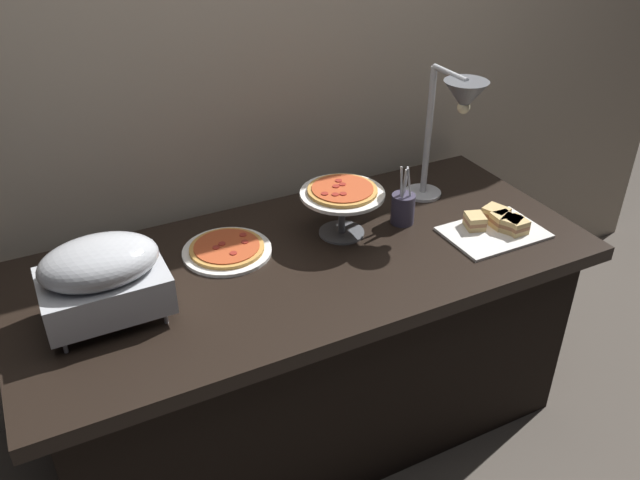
# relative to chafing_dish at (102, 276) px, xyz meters

# --- Properties ---
(ground_plane) EXTENTS (8.00, 8.00, 0.00)m
(ground_plane) POSITION_rel_chafing_dish_xyz_m (0.64, 0.03, -0.90)
(ground_plane) COLOR #4C443D
(back_wall) EXTENTS (4.40, 0.04, 2.40)m
(back_wall) POSITION_rel_chafing_dish_xyz_m (0.64, 0.53, 0.30)
(back_wall) COLOR tan
(back_wall) RESTS_ON ground_plane
(buffet_table) EXTENTS (1.90, 0.84, 0.76)m
(buffet_table) POSITION_rel_chafing_dish_xyz_m (0.64, 0.03, -0.52)
(buffet_table) COLOR black
(buffet_table) RESTS_ON ground_plane
(chafing_dish) EXTENTS (0.34, 0.24, 0.26)m
(chafing_dish) POSITION_rel_chafing_dish_xyz_m (0.00, 0.00, 0.00)
(chafing_dish) COLOR #B7BABF
(chafing_dish) RESTS_ON buffet_table
(heat_lamp) EXTENTS (0.15, 0.32, 0.51)m
(heat_lamp) POSITION_rel_chafing_dish_xyz_m (1.24, 0.08, 0.25)
(heat_lamp) COLOR #B7BABF
(heat_lamp) RESTS_ON buffet_table
(pizza_plate_front) EXTENTS (0.30, 0.30, 0.03)m
(pizza_plate_front) POSITION_rel_chafing_dish_xyz_m (0.42, 0.17, -0.13)
(pizza_plate_front) COLOR white
(pizza_plate_front) RESTS_ON buffet_table
(pizza_plate_center) EXTENTS (0.29, 0.29, 0.18)m
(pizza_plate_center) POSITION_rel_chafing_dish_xyz_m (0.82, 0.11, -0.00)
(pizza_plate_center) COLOR #595B60
(pizza_plate_center) RESTS_ON buffet_table
(sandwich_platter) EXTENTS (0.34, 0.24, 0.06)m
(sandwich_platter) POSITION_rel_chafing_dish_xyz_m (1.31, -0.12, -0.12)
(sandwich_platter) COLOR white
(sandwich_platter) RESTS_ON buffet_table
(sauce_cup_near) EXTENTS (0.07, 0.07, 0.03)m
(sauce_cup_near) POSITION_rel_chafing_dish_xyz_m (0.01, 0.25, -0.13)
(sauce_cup_near) COLOR black
(sauce_cup_near) RESTS_ON buffet_table
(utensil_holder) EXTENTS (0.08, 0.08, 0.22)m
(utensil_holder) POSITION_rel_chafing_dish_xyz_m (1.05, 0.08, -0.09)
(utensil_holder) COLOR #383347
(utensil_holder) RESTS_ON buffet_table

